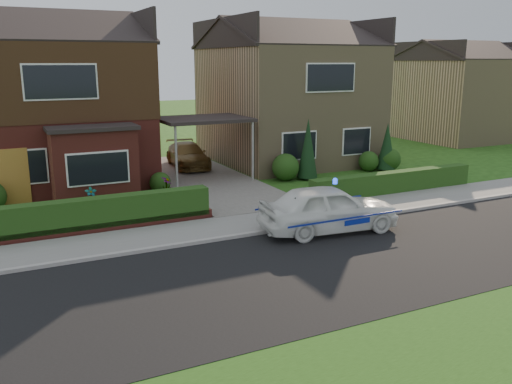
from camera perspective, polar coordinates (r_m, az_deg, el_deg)
ground at (r=14.63m, az=10.22°, el=-7.12°), size 120.00×120.00×0.00m
road at (r=14.63m, az=10.22°, el=-7.12°), size 60.00×6.00×0.02m
kerb at (r=17.02m, az=4.15°, el=-3.74°), size 60.00×0.16×0.12m
sidewalk at (r=17.89m, az=2.45°, el=-2.88°), size 60.00×2.00×0.10m
driveway at (r=23.98m, az=-5.46°, el=1.36°), size 3.80×12.00×0.12m
house_left at (r=25.00m, az=-20.81°, el=9.73°), size 7.50×9.53×7.25m
house_right at (r=28.66m, az=3.26°, el=10.67°), size 7.50×8.06×7.25m
carport_link at (r=23.53m, az=-5.56°, el=7.53°), size 3.80×3.00×2.77m
dwarf_wall at (r=17.15m, az=-16.88°, el=-3.75°), size 7.70×0.25×0.36m
hedge_left at (r=17.35m, az=-16.92°, el=-4.18°), size 7.50×0.55×0.90m
hedge_right at (r=22.12m, az=14.18°, el=-0.20°), size 7.50×0.55×0.80m
shrub_left_mid at (r=21.16m, az=-14.01°, el=1.02°), size 1.32×1.32×1.32m
shrub_left_near at (r=21.87m, az=-10.05°, el=0.98°), size 0.84×0.84×0.84m
shrub_right_near at (r=23.78m, az=3.13°, el=2.63°), size 1.20×1.20×1.20m
shrub_right_mid at (r=26.40m, az=11.77°, el=3.20°), size 0.96×0.96×0.96m
shrub_right_far at (r=26.79m, az=13.87°, el=3.36°), size 1.08×1.08×1.08m
conifer_a at (r=23.99m, az=5.47°, el=4.38°), size 0.90×0.90×2.60m
conifer_b at (r=26.57m, az=13.60°, el=4.52°), size 0.90×0.90×2.20m
neighbour_right at (r=39.12m, az=20.38°, el=9.08°), size 6.50×7.00×5.20m
police_car at (r=16.71m, az=7.66°, el=-1.75°), size 3.95×4.46×1.63m
driveway_car at (r=26.53m, az=-7.20°, el=3.88°), size 2.05×4.09×1.14m
potted_plant_a at (r=20.00m, az=-16.94°, el=-0.67°), size 0.43×0.31×0.79m
potted_plant_b at (r=18.60m, az=-7.29°, el=-1.34°), size 0.51×0.49×0.72m
potted_plant_c at (r=20.73m, az=-9.39°, el=0.34°), size 0.64×0.64×0.86m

